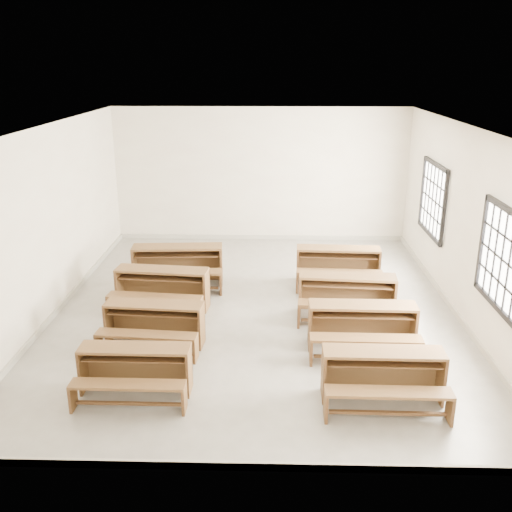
{
  "coord_description": "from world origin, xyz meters",
  "views": [
    {
      "loc": [
        0.25,
        -9.31,
        4.18
      ],
      "look_at": [
        0.0,
        0.0,
        1.0
      ],
      "focal_mm": 40.0,
      "sensor_mm": 36.0,
      "label": 1
    }
  ],
  "objects_px": {
    "desk_set_5": "(362,324)",
    "desk_set_1": "(154,321)",
    "desk_set_6": "(347,293)",
    "desk_set_7": "(338,263)",
    "desk_set_2": "(162,286)",
    "desk_set_0": "(135,367)",
    "desk_set_4": "(383,373)",
    "desk_set_3": "(178,263)"
  },
  "relations": [
    {
      "from": "desk_set_6",
      "to": "desk_set_7",
      "type": "xyz_separation_m",
      "value": [
        0.01,
        1.53,
        -0.0
      ]
    },
    {
      "from": "desk_set_0",
      "to": "desk_set_7",
      "type": "height_order",
      "value": "desk_set_7"
    },
    {
      "from": "desk_set_4",
      "to": "desk_set_5",
      "type": "relative_size",
      "value": 0.96
    },
    {
      "from": "desk_set_6",
      "to": "desk_set_5",
      "type": "bearing_deg",
      "value": -81.41
    },
    {
      "from": "desk_set_3",
      "to": "desk_set_7",
      "type": "distance_m",
      "value": 3.15
    },
    {
      "from": "desk_set_2",
      "to": "desk_set_6",
      "type": "distance_m",
      "value": 3.24
    },
    {
      "from": "desk_set_3",
      "to": "desk_set_5",
      "type": "distance_m",
      "value": 4.13
    },
    {
      "from": "desk_set_3",
      "to": "desk_set_4",
      "type": "relative_size",
      "value": 1.15
    },
    {
      "from": "desk_set_0",
      "to": "desk_set_4",
      "type": "distance_m",
      "value": 3.23
    },
    {
      "from": "desk_set_3",
      "to": "desk_set_4",
      "type": "distance_m",
      "value": 5.16
    },
    {
      "from": "desk_set_1",
      "to": "desk_set_5",
      "type": "height_order",
      "value": "desk_set_5"
    },
    {
      "from": "desk_set_1",
      "to": "desk_set_6",
      "type": "xyz_separation_m",
      "value": [
        3.1,
        1.13,
        0.03
      ]
    },
    {
      "from": "desk_set_1",
      "to": "desk_set_6",
      "type": "relative_size",
      "value": 0.92
    },
    {
      "from": "desk_set_2",
      "to": "desk_set_5",
      "type": "distance_m",
      "value": 3.61
    },
    {
      "from": "desk_set_1",
      "to": "desk_set_3",
      "type": "relative_size",
      "value": 0.87
    },
    {
      "from": "desk_set_1",
      "to": "desk_set_7",
      "type": "height_order",
      "value": "desk_set_7"
    },
    {
      "from": "desk_set_5",
      "to": "desk_set_7",
      "type": "relative_size",
      "value": 0.98
    },
    {
      "from": "desk_set_0",
      "to": "desk_set_7",
      "type": "distance_m",
      "value": 5.08
    },
    {
      "from": "desk_set_1",
      "to": "desk_set_5",
      "type": "relative_size",
      "value": 0.96
    },
    {
      "from": "desk_set_1",
      "to": "desk_set_4",
      "type": "xyz_separation_m",
      "value": [
        3.24,
        -1.46,
        0.01
      ]
    },
    {
      "from": "desk_set_5",
      "to": "desk_set_6",
      "type": "distance_m",
      "value": 1.19
    },
    {
      "from": "desk_set_0",
      "to": "desk_set_2",
      "type": "xyz_separation_m",
      "value": [
        -0.15,
        2.74,
        0.05
      ]
    },
    {
      "from": "desk_set_0",
      "to": "desk_set_4",
      "type": "bearing_deg",
      "value": -1.24
    },
    {
      "from": "desk_set_0",
      "to": "desk_set_4",
      "type": "xyz_separation_m",
      "value": [
        3.23,
        -0.1,
        0.02
      ]
    },
    {
      "from": "desk_set_1",
      "to": "desk_set_4",
      "type": "bearing_deg",
      "value": -19.56
    },
    {
      "from": "desk_set_6",
      "to": "desk_set_4",
      "type": "bearing_deg",
      "value": -82.3
    },
    {
      "from": "desk_set_2",
      "to": "desk_set_5",
      "type": "bearing_deg",
      "value": -17.72
    },
    {
      "from": "desk_set_5",
      "to": "desk_set_6",
      "type": "xyz_separation_m",
      "value": [
        -0.08,
        1.19,
        0.01
      ]
    },
    {
      "from": "desk_set_0",
      "to": "desk_set_4",
      "type": "height_order",
      "value": "desk_set_4"
    },
    {
      "from": "desk_set_0",
      "to": "desk_set_1",
      "type": "height_order",
      "value": "desk_set_1"
    },
    {
      "from": "desk_set_3",
      "to": "desk_set_4",
      "type": "height_order",
      "value": "desk_set_3"
    },
    {
      "from": "desk_set_0",
      "to": "desk_set_5",
      "type": "relative_size",
      "value": 0.9
    },
    {
      "from": "desk_set_0",
      "to": "desk_set_7",
      "type": "relative_size",
      "value": 0.88
    },
    {
      "from": "desk_set_1",
      "to": "desk_set_3",
      "type": "bearing_deg",
      "value": 95.31
    },
    {
      "from": "desk_set_0",
      "to": "desk_set_1",
      "type": "xyz_separation_m",
      "value": [
        -0.02,
        1.36,
        0.02
      ]
    },
    {
      "from": "desk_set_1",
      "to": "desk_set_2",
      "type": "height_order",
      "value": "desk_set_2"
    },
    {
      "from": "desk_set_0",
      "to": "desk_set_3",
      "type": "distance_m",
      "value": 3.89
    },
    {
      "from": "desk_set_5",
      "to": "desk_set_0",
      "type": "bearing_deg",
      "value": -156.63
    },
    {
      "from": "desk_set_1",
      "to": "desk_set_7",
      "type": "relative_size",
      "value": 0.94
    },
    {
      "from": "desk_set_0",
      "to": "desk_set_6",
      "type": "xyz_separation_m",
      "value": [
        3.08,
        2.49,
        0.05
      ]
    },
    {
      "from": "desk_set_5",
      "to": "desk_set_1",
      "type": "bearing_deg",
      "value": -179.98
    },
    {
      "from": "desk_set_4",
      "to": "desk_set_5",
      "type": "height_order",
      "value": "desk_set_5"
    }
  ]
}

